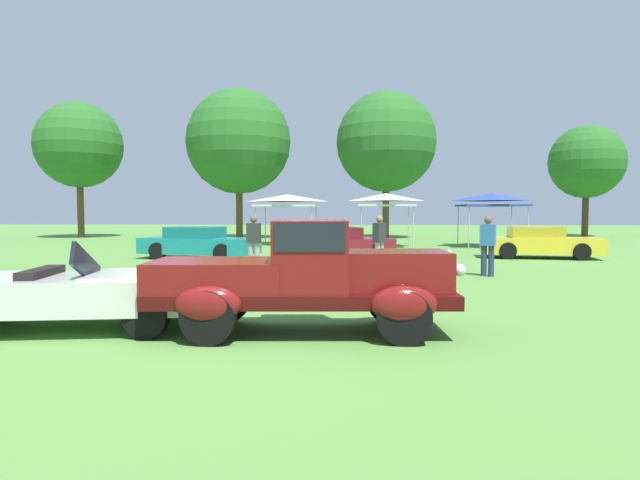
{
  "coord_description": "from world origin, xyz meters",
  "views": [
    {
      "loc": [
        1.62,
        -7.87,
        1.85
      ],
      "look_at": [
        0.86,
        2.51,
        1.27
      ],
      "focal_mm": 29.78,
      "sensor_mm": 36.0,
      "label": 1
    }
  ],
  "objects": [
    {
      "name": "spectator_far_side",
      "position": [
        -1.56,
        8.0,
        0.91
      ],
      "size": [
        0.42,
        0.27,
        1.69
      ],
      "color": "#9E998E",
      "rests_on": "ground_plane"
    },
    {
      "name": "spectator_near_truck",
      "position": [
        5.23,
        7.23,
        0.91
      ],
      "size": [
        0.46,
        0.39,
        1.69
      ],
      "color": "#283351",
      "rests_on": "ground_plane"
    },
    {
      "name": "feature_pickup_truck",
      "position": [
        0.82,
        0.01,
        0.87
      ],
      "size": [
        4.66,
        2.07,
        1.7
      ],
      "color": "#400B0B",
      "rests_on": "ground_plane"
    },
    {
      "name": "show_car_teal",
      "position": [
        -4.52,
        12.01,
        0.6
      ],
      "size": [
        4.7,
        2.54,
        1.22
      ],
      "color": "teal",
      "rests_on": "ground_plane"
    },
    {
      "name": "canopy_tent_right_field",
      "position": [
        8.31,
        19.5,
        2.42
      ],
      "size": [
        3.09,
        3.09,
        2.71
      ],
      "color": "#B7B7BC",
      "rests_on": "ground_plane"
    },
    {
      "name": "show_car_yellow",
      "position": [
        8.59,
        13.18,
        0.6
      ],
      "size": [
        4.51,
        2.2,
        1.22
      ],
      "color": "yellow",
      "rests_on": "ground_plane"
    },
    {
      "name": "canopy_tent_center_field",
      "position": [
        2.99,
        19.05,
        2.42
      ],
      "size": [
        2.77,
        2.77,
        2.71
      ],
      "color": "#B7B7BC",
      "rests_on": "ground_plane"
    },
    {
      "name": "treeline_center",
      "position": [
        3.4,
        27.5,
        6.33
      ],
      "size": [
        6.56,
        6.56,
        9.62
      ],
      "color": "brown",
      "rests_on": "ground_plane"
    },
    {
      "name": "show_car_burgundy",
      "position": [
        0.91,
        11.95,
        0.6
      ],
      "size": [
        4.16,
        2.72,
        1.22
      ],
      "color": "maroon",
      "rests_on": "ground_plane"
    },
    {
      "name": "treeline_far_left",
      "position": [
        -17.22,
        26.86,
        6.23
      ],
      "size": [
        5.73,
        5.73,
        9.12
      ],
      "color": "brown",
      "rests_on": "ground_plane"
    },
    {
      "name": "canopy_tent_left_field",
      "position": [
        -2.24,
        20.6,
        2.42
      ],
      "size": [
        3.23,
        3.23,
        2.71
      ],
      "color": "#B7B7BC",
      "rests_on": "ground_plane"
    },
    {
      "name": "treeline_mid_right",
      "position": [
        17.61,
        30.93,
        5.25
      ],
      "size": [
        5.11,
        5.11,
        7.82
      ],
      "color": "#47331E",
      "rests_on": "ground_plane"
    },
    {
      "name": "ground_plane",
      "position": [
        0.0,
        0.0,
        0.0
      ],
      "size": [
        120.0,
        120.0,
        0.0
      ],
      "primitive_type": "plane",
      "color": "#568C3D"
    },
    {
      "name": "spectator_between_cars",
      "position": [
        2.26,
        8.64,
        0.91
      ],
      "size": [
        0.44,
        0.46,
        1.69
      ],
      "color": "#9E998E",
      "rests_on": "ground_plane"
    },
    {
      "name": "neighbor_convertible",
      "position": [
        -2.75,
        0.04,
        0.58
      ],
      "size": [
        4.57,
        2.39,
        1.4
      ],
      "color": "silver",
      "rests_on": "ground_plane"
    },
    {
      "name": "treeline_mid_left",
      "position": [
        -6.19,
        26.41,
        6.3
      ],
      "size": [
        6.78,
        6.78,
        9.71
      ],
      "color": "brown",
      "rests_on": "ground_plane"
    }
  ]
}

